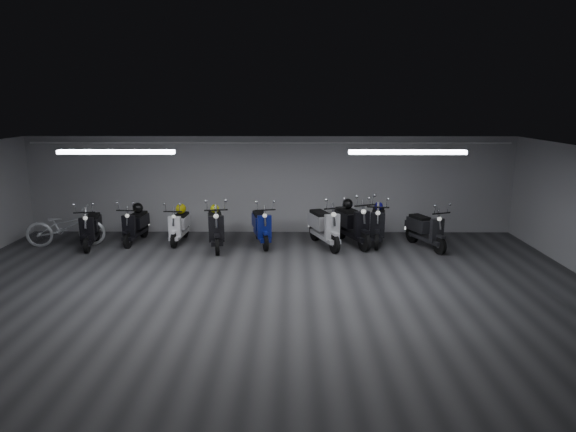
{
  "coord_description": "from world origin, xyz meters",
  "views": [
    {
      "loc": [
        0.63,
        -9.38,
        3.75
      ],
      "look_at": [
        0.54,
        2.5,
        1.05
      ],
      "focal_mm": 31.41,
      "sensor_mm": 36.0,
      "label": 1
    }
  ],
  "objects_px": {
    "helmet_2": "(379,206)",
    "helmet_4": "(215,209)",
    "scooter_4": "(262,221)",
    "scooter_9": "(426,224)",
    "scooter_7": "(352,218)",
    "scooter_2": "(179,221)",
    "helmet_3": "(138,208)",
    "scooter_3": "(216,222)",
    "helmet_1": "(348,204)",
    "bicycle": "(65,222)",
    "scooter_1": "(135,220)",
    "scooter_6": "(324,220)",
    "helmet_0": "(181,209)",
    "scooter_0": "(90,223)",
    "scooter_8": "(378,218)"
  },
  "relations": [
    {
      "from": "scooter_2",
      "to": "scooter_6",
      "type": "distance_m",
      "value": 3.93
    },
    {
      "from": "scooter_8",
      "to": "scooter_4",
      "type": "bearing_deg",
      "value": -166.54
    },
    {
      "from": "helmet_1",
      "to": "helmet_4",
      "type": "xyz_separation_m",
      "value": [
        -3.54,
        -0.34,
        -0.07
      ]
    },
    {
      "from": "helmet_2",
      "to": "helmet_3",
      "type": "relative_size",
      "value": 0.81
    },
    {
      "from": "scooter_3",
      "to": "helmet_4",
      "type": "xyz_separation_m",
      "value": [
        -0.05,
        0.26,
        0.29
      ]
    },
    {
      "from": "scooter_7",
      "to": "helmet_3",
      "type": "xyz_separation_m",
      "value": [
        -5.82,
        0.39,
        0.17
      ]
    },
    {
      "from": "scooter_7",
      "to": "scooter_9",
      "type": "height_order",
      "value": "scooter_7"
    },
    {
      "from": "scooter_7",
      "to": "helmet_0",
      "type": "xyz_separation_m",
      "value": [
        -4.65,
        0.41,
        0.15
      ]
    },
    {
      "from": "scooter_4",
      "to": "scooter_9",
      "type": "bearing_deg",
      "value": -16.94
    },
    {
      "from": "scooter_9",
      "to": "helmet_3",
      "type": "bearing_deg",
      "value": 153.0
    },
    {
      "from": "scooter_0",
      "to": "scooter_3",
      "type": "relative_size",
      "value": 0.91
    },
    {
      "from": "scooter_1",
      "to": "helmet_4",
      "type": "xyz_separation_m",
      "value": [
        2.2,
        -0.23,
        0.37
      ]
    },
    {
      "from": "helmet_2",
      "to": "helmet_4",
      "type": "bearing_deg",
      "value": -173.89
    },
    {
      "from": "scooter_1",
      "to": "scooter_9",
      "type": "height_order",
      "value": "scooter_9"
    },
    {
      "from": "scooter_7",
      "to": "helmet_2",
      "type": "height_order",
      "value": "scooter_7"
    },
    {
      "from": "scooter_9",
      "to": "helmet_1",
      "type": "relative_size",
      "value": 6.16
    },
    {
      "from": "scooter_8",
      "to": "helmet_3",
      "type": "bearing_deg",
      "value": -171.44
    },
    {
      "from": "scooter_4",
      "to": "bicycle",
      "type": "xyz_separation_m",
      "value": [
        -5.18,
        -0.16,
        -0.02
      ]
    },
    {
      "from": "scooter_6",
      "to": "helmet_2",
      "type": "bearing_deg",
      "value": 0.93
    },
    {
      "from": "scooter_3",
      "to": "scooter_7",
      "type": "bearing_deg",
      "value": -5.29
    },
    {
      "from": "scooter_1",
      "to": "helmet_1",
      "type": "bearing_deg",
      "value": 6.26
    },
    {
      "from": "scooter_4",
      "to": "scooter_9",
      "type": "relative_size",
      "value": 1.02
    },
    {
      "from": "bicycle",
      "to": "scooter_9",
      "type": "bearing_deg",
      "value": -100.84
    },
    {
      "from": "scooter_8",
      "to": "scooter_3",
      "type": "bearing_deg",
      "value": -162.92
    },
    {
      "from": "bicycle",
      "to": "helmet_1",
      "type": "relative_size",
      "value": 6.96
    },
    {
      "from": "scooter_7",
      "to": "helmet_4",
      "type": "bearing_deg",
      "value": 159.48
    },
    {
      "from": "scooter_3",
      "to": "bicycle",
      "type": "distance_m",
      "value": 4.01
    },
    {
      "from": "scooter_0",
      "to": "helmet_0",
      "type": "relative_size",
      "value": 6.07
    },
    {
      "from": "scooter_3",
      "to": "helmet_4",
      "type": "distance_m",
      "value": 0.39
    },
    {
      "from": "scooter_0",
      "to": "scooter_4",
      "type": "xyz_separation_m",
      "value": [
        4.48,
        0.23,
        0.01
      ]
    },
    {
      "from": "scooter_3",
      "to": "scooter_7",
      "type": "xyz_separation_m",
      "value": [
        3.59,
        0.34,
        0.03
      ]
    },
    {
      "from": "scooter_6",
      "to": "helmet_4",
      "type": "relative_size",
      "value": 8.31
    },
    {
      "from": "scooter_4",
      "to": "helmet_0",
      "type": "height_order",
      "value": "scooter_4"
    },
    {
      "from": "scooter_1",
      "to": "scooter_8",
      "type": "relative_size",
      "value": 0.9
    },
    {
      "from": "helmet_0",
      "to": "helmet_2",
      "type": "distance_m",
      "value": 5.41
    },
    {
      "from": "scooter_6",
      "to": "scooter_7",
      "type": "relative_size",
      "value": 0.96
    },
    {
      "from": "scooter_2",
      "to": "helmet_0",
      "type": "bearing_deg",
      "value": 90.0
    },
    {
      "from": "scooter_6",
      "to": "bicycle",
      "type": "xyz_separation_m",
      "value": [
        -6.84,
        0.02,
        -0.08
      ]
    },
    {
      "from": "bicycle",
      "to": "helmet_3",
      "type": "height_order",
      "value": "bicycle"
    },
    {
      "from": "scooter_9",
      "to": "scooter_8",
      "type": "bearing_deg",
      "value": 137.33
    },
    {
      "from": "scooter_2",
      "to": "helmet_1",
      "type": "distance_m",
      "value": 4.58
    },
    {
      "from": "scooter_6",
      "to": "scooter_7",
      "type": "xyz_separation_m",
      "value": [
        0.75,
        0.19,
        0.03
      ]
    },
    {
      "from": "scooter_4",
      "to": "helmet_4",
      "type": "xyz_separation_m",
      "value": [
        -1.23,
        -0.07,
        0.34
      ]
    },
    {
      "from": "scooter_6",
      "to": "helmet_0",
      "type": "bearing_deg",
      "value": 150.97
    },
    {
      "from": "helmet_2",
      "to": "scooter_1",
      "type": "bearing_deg",
      "value": -177.92
    },
    {
      "from": "helmet_2",
      "to": "helmet_4",
      "type": "relative_size",
      "value": 0.99
    },
    {
      "from": "scooter_2",
      "to": "helmet_3",
      "type": "height_order",
      "value": "scooter_2"
    },
    {
      "from": "scooter_7",
      "to": "bicycle",
      "type": "distance_m",
      "value": 7.6
    },
    {
      "from": "scooter_7",
      "to": "helmet_2",
      "type": "bearing_deg",
      "value": 5.8
    },
    {
      "from": "scooter_1",
      "to": "scooter_9",
      "type": "bearing_deg",
      "value": 1.77
    }
  ]
}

